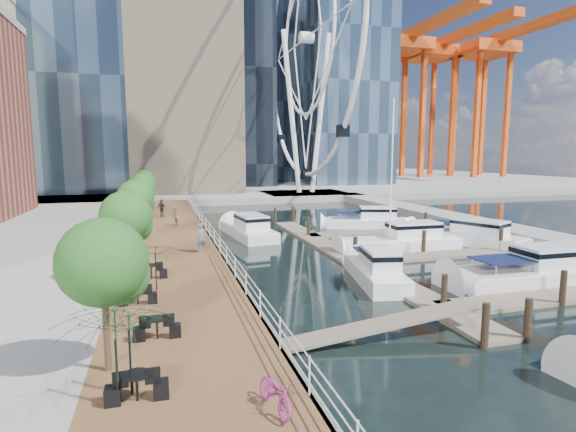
# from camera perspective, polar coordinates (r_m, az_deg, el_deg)

# --- Properties ---
(ground) EXTENTS (520.00, 520.00, 0.00)m
(ground) POSITION_cam_1_polar(r_m,az_deg,el_deg) (23.13, 9.98, -10.90)
(ground) COLOR black
(ground) RESTS_ON ground
(boardwalk) EXTENTS (6.00, 60.00, 1.00)m
(boardwalk) POSITION_cam_1_polar(r_m,az_deg,el_deg) (35.31, -14.57, -3.65)
(boardwalk) COLOR brown
(boardwalk) RESTS_ON ground
(seawall) EXTENTS (0.25, 60.00, 1.00)m
(seawall) POSITION_cam_1_polar(r_m,az_deg,el_deg) (35.50, -9.72, -3.45)
(seawall) COLOR #595954
(seawall) RESTS_ON ground
(land_far) EXTENTS (200.00, 114.00, 1.00)m
(land_far) POSITION_cam_1_polar(r_m,az_deg,el_deg) (122.21, -11.52, 4.47)
(land_far) COLOR gray
(land_far) RESTS_ON ground
(breakwater) EXTENTS (4.00, 60.00, 1.00)m
(breakwater) POSITION_cam_1_polar(r_m,az_deg,el_deg) (50.03, 20.61, -0.56)
(breakwater) COLOR gray
(breakwater) RESTS_ON ground
(pier) EXTENTS (14.00, 12.00, 1.00)m
(pier) POSITION_cam_1_polar(r_m,az_deg,el_deg) (75.77, 2.26, 2.63)
(pier) COLOR gray
(pier) RESTS_ON ground
(railing) EXTENTS (0.10, 60.00, 1.05)m
(railing) POSITION_cam_1_polar(r_m,az_deg,el_deg) (35.31, -9.92, -1.82)
(railing) COLOR white
(railing) RESTS_ON boardwalk
(floating_docks) EXTENTS (16.00, 34.00, 2.60)m
(floating_docks) POSITION_cam_1_polar(r_m,az_deg,el_deg) (35.18, 14.56, -3.70)
(floating_docks) COLOR #6D6051
(floating_docks) RESTS_ON ground
(ferris_wheel) EXTENTS (5.80, 45.60, 47.80)m
(ferris_wheel) POSITION_cam_1_polar(r_m,az_deg,el_deg) (77.70, 2.36, 21.64)
(ferris_wheel) COLOR white
(ferris_wheel) RESTS_ON ground
(port_cranes) EXTENTS (40.00, 52.00, 38.00)m
(port_cranes) POSITION_cam_1_polar(r_m,az_deg,el_deg) (139.45, 18.18, 12.66)
(port_cranes) COLOR #D84C14
(port_cranes) RESTS_ON ground
(street_trees) EXTENTS (2.60, 42.60, 4.60)m
(street_trees) POSITION_cam_1_polar(r_m,az_deg,el_deg) (33.81, -18.82, 2.18)
(street_trees) COLOR #3F2B1C
(street_trees) RESTS_ON ground
(cafe_tables) EXTENTS (2.50, 13.70, 0.74)m
(cafe_tables) POSITION_cam_1_polar(r_m,az_deg,el_deg) (18.63, -17.53, -11.36)
(cafe_tables) COLOR black
(cafe_tables) RESTS_ON ground
(yacht_foreground) EXTENTS (11.55, 3.34, 2.15)m
(yacht_foreground) POSITION_cam_1_polar(r_m,az_deg,el_deg) (29.84, 28.87, -7.47)
(yacht_foreground) COLOR silver
(yacht_foreground) RESTS_ON ground
(bicycle) EXTENTS (0.91, 1.82, 0.91)m
(bicycle) POSITION_cam_1_polar(r_m,az_deg,el_deg) (12.11, -1.57, -21.49)
(bicycle) COLOR #951576
(bicycle) RESTS_ON boardwalk
(pedestrian_near) EXTENTS (0.83, 0.78, 1.90)m
(pedestrian_near) POSITION_cam_1_polar(r_m,az_deg,el_deg) (30.06, -10.93, -2.71)
(pedestrian_near) COLOR #50576A
(pedestrian_near) RESTS_ON boardwalk
(pedestrian_mid) EXTENTS (0.75, 0.91, 1.71)m
(pedestrian_mid) POSITION_cam_1_polar(r_m,az_deg,el_deg) (41.58, -14.19, -0.03)
(pedestrian_mid) COLOR gray
(pedestrian_mid) RESTS_ON boardwalk
(pedestrian_far) EXTENTS (1.08, 1.04, 1.81)m
(pedestrian_far) POSITION_cam_1_polar(r_m,az_deg,el_deg) (47.84, -15.71, 0.98)
(pedestrian_far) COLOR #384046
(pedestrian_far) RESTS_ON boardwalk
(moored_yachts) EXTENTS (22.32, 35.83, 11.50)m
(moored_yachts) POSITION_cam_1_polar(r_m,az_deg,el_deg) (35.41, 13.74, -4.41)
(moored_yachts) COLOR white
(moored_yachts) RESTS_ON ground
(cafe_seating) EXTENTS (4.07, 13.31, 2.71)m
(cafe_seating) POSITION_cam_1_polar(r_m,az_deg,el_deg) (15.03, -18.94, -12.63)
(cafe_seating) COLOR #0F3918
(cafe_seating) RESTS_ON ground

